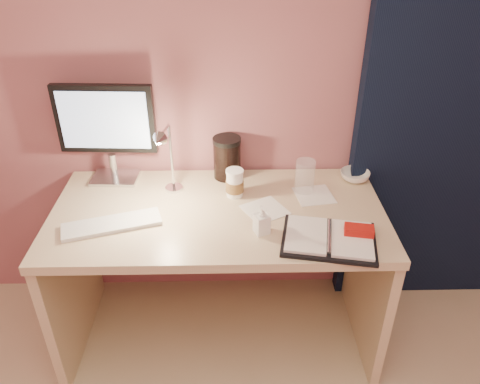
{
  "coord_description": "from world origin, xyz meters",
  "views": [
    {
      "loc": [
        0.06,
        -0.25,
        1.82
      ],
      "look_at": [
        0.09,
        1.33,
        0.85
      ],
      "focal_mm": 35.0,
      "sensor_mm": 36.0,
      "label": 1
    }
  ],
  "objects_px": {
    "planner": "(331,238)",
    "desk_lamp": "(172,156)",
    "clear_cup": "(305,176)",
    "bowl": "(355,176)",
    "keyboard": "(112,224)",
    "lotion_bottle": "(262,220)",
    "coffee_cup": "(235,184)",
    "monitor": "(107,125)",
    "dark_jar": "(227,160)",
    "desk": "(220,242)"
  },
  "relations": [
    {
      "from": "monitor",
      "to": "planner",
      "type": "height_order",
      "value": "monitor"
    },
    {
      "from": "keyboard",
      "to": "planner",
      "type": "bearing_deg",
      "value": -24.81
    },
    {
      "from": "keyboard",
      "to": "desk_lamp",
      "type": "bearing_deg",
      "value": 22.04
    },
    {
      "from": "desk",
      "to": "dark_jar",
      "type": "bearing_deg",
      "value": 79.74
    },
    {
      "from": "keyboard",
      "to": "clear_cup",
      "type": "height_order",
      "value": "clear_cup"
    },
    {
      "from": "dark_jar",
      "to": "desk_lamp",
      "type": "bearing_deg",
      "value": -138.71
    },
    {
      "from": "desk_lamp",
      "to": "clear_cup",
      "type": "bearing_deg",
      "value": 17.0
    },
    {
      "from": "bowl",
      "to": "dark_jar",
      "type": "bearing_deg",
      "value": 175.76
    },
    {
      "from": "clear_cup",
      "to": "bowl",
      "type": "height_order",
      "value": "clear_cup"
    },
    {
      "from": "desk",
      "to": "dark_jar",
      "type": "distance_m",
      "value": 0.38
    },
    {
      "from": "keyboard",
      "to": "lotion_bottle",
      "type": "relative_size",
      "value": 3.24
    },
    {
      "from": "desk",
      "to": "planner",
      "type": "relative_size",
      "value": 3.54
    },
    {
      "from": "desk",
      "to": "keyboard",
      "type": "distance_m",
      "value": 0.51
    },
    {
      "from": "planner",
      "to": "bowl",
      "type": "xyz_separation_m",
      "value": [
        0.2,
        0.46,
        0.01
      ]
    },
    {
      "from": "dark_jar",
      "to": "monitor",
      "type": "bearing_deg",
      "value": -178.27
    },
    {
      "from": "monitor",
      "to": "lotion_bottle",
      "type": "bearing_deg",
      "value": -30.15
    },
    {
      "from": "clear_cup",
      "to": "monitor",
      "type": "bearing_deg",
      "value": 171.97
    },
    {
      "from": "bowl",
      "to": "desk_lamp",
      "type": "height_order",
      "value": "desk_lamp"
    },
    {
      "from": "desk",
      "to": "monitor",
      "type": "distance_m",
      "value": 0.72
    },
    {
      "from": "clear_cup",
      "to": "lotion_bottle",
      "type": "xyz_separation_m",
      "value": [
        -0.21,
        -0.31,
        -0.02
      ]
    },
    {
      "from": "desk",
      "to": "lotion_bottle",
      "type": "distance_m",
      "value": 0.41
    },
    {
      "from": "lotion_bottle",
      "to": "coffee_cup",
      "type": "bearing_deg",
      "value": 110.28
    },
    {
      "from": "keyboard",
      "to": "desk",
      "type": "bearing_deg",
      "value": 5.47
    },
    {
      "from": "dark_jar",
      "to": "desk_lamp",
      "type": "xyz_separation_m",
      "value": [
        -0.22,
        -0.2,
        0.12
      ]
    },
    {
      "from": "keyboard",
      "to": "lotion_bottle",
      "type": "xyz_separation_m",
      "value": [
        0.59,
        -0.06,
        0.05
      ]
    },
    {
      "from": "monitor",
      "to": "bowl",
      "type": "bearing_deg",
      "value": 1.55
    },
    {
      "from": "coffee_cup",
      "to": "bowl",
      "type": "height_order",
      "value": "coffee_cup"
    },
    {
      "from": "desk",
      "to": "clear_cup",
      "type": "xyz_separation_m",
      "value": [
        0.38,
        0.08,
        0.3
      ]
    },
    {
      "from": "dark_jar",
      "to": "keyboard",
      "type": "bearing_deg",
      "value": -139.76
    },
    {
      "from": "desk",
      "to": "lotion_bottle",
      "type": "relative_size",
      "value": 11.75
    },
    {
      "from": "desk",
      "to": "bowl",
      "type": "height_order",
      "value": "bowl"
    },
    {
      "from": "planner",
      "to": "desk_lamp",
      "type": "height_order",
      "value": "desk_lamp"
    },
    {
      "from": "lotion_bottle",
      "to": "dark_jar",
      "type": "height_order",
      "value": "dark_jar"
    },
    {
      "from": "bowl",
      "to": "desk_lamp",
      "type": "relative_size",
      "value": 0.4
    },
    {
      "from": "coffee_cup",
      "to": "clear_cup",
      "type": "height_order",
      "value": "clear_cup"
    },
    {
      "from": "planner",
      "to": "keyboard",
      "type": "bearing_deg",
      "value": -176.66
    },
    {
      "from": "lotion_bottle",
      "to": "planner",
      "type": "bearing_deg",
      "value": -12.6
    },
    {
      "from": "desk",
      "to": "keyboard",
      "type": "xyz_separation_m",
      "value": [
        -0.42,
        -0.18,
        0.23
      ]
    },
    {
      "from": "coffee_cup",
      "to": "monitor",
      "type": "bearing_deg",
      "value": 164.42
    },
    {
      "from": "clear_cup",
      "to": "bowl",
      "type": "xyz_separation_m",
      "value": [
        0.25,
        0.09,
        -0.05
      ]
    },
    {
      "from": "coffee_cup",
      "to": "dark_jar",
      "type": "height_order",
      "value": "dark_jar"
    },
    {
      "from": "monitor",
      "to": "dark_jar",
      "type": "relative_size",
      "value": 2.59
    },
    {
      "from": "coffee_cup",
      "to": "desk_lamp",
      "type": "xyz_separation_m",
      "value": [
        -0.26,
        -0.03,
        0.15
      ]
    },
    {
      "from": "coffee_cup",
      "to": "bowl",
      "type": "xyz_separation_m",
      "value": [
        0.56,
        0.13,
        -0.04
      ]
    },
    {
      "from": "bowl",
      "to": "lotion_bottle",
      "type": "xyz_separation_m",
      "value": [
        -0.46,
        -0.4,
        0.04
      ]
    },
    {
      "from": "monitor",
      "to": "desk_lamp",
      "type": "height_order",
      "value": "monitor"
    },
    {
      "from": "monitor",
      "to": "desk_lamp",
      "type": "bearing_deg",
      "value": -28.01
    },
    {
      "from": "desk_lamp",
      "to": "monitor",
      "type": "bearing_deg",
      "value": 160.14
    },
    {
      "from": "desk",
      "to": "clear_cup",
      "type": "height_order",
      "value": "clear_cup"
    },
    {
      "from": "keyboard",
      "to": "bowl",
      "type": "relative_size",
      "value": 2.85
    }
  ]
}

